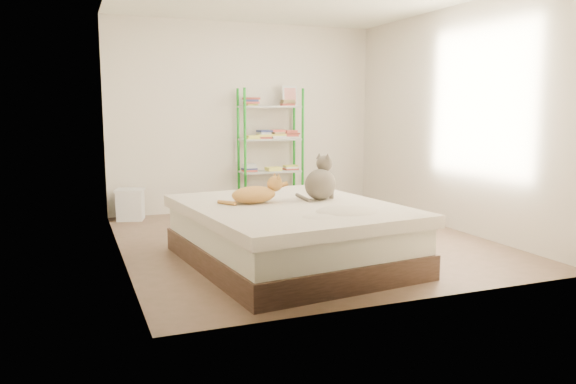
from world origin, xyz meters
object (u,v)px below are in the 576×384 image
grey_cat (320,178)px  shelf_unit (271,153)px  orange_cat (254,192)px  white_bin (130,204)px  bed (290,234)px  cardboard_box (314,209)px

grey_cat → shelf_unit: (0.41, 2.55, 0.04)m
grey_cat → orange_cat: bearing=52.2°
grey_cat → shelf_unit: 2.59m
grey_cat → white_bin: size_ratio=1.03×
bed → shelf_unit: shelf_unit is taller
grey_cat → shelf_unit: size_ratio=0.25×
bed → cardboard_box: size_ratio=4.60×
cardboard_box → orange_cat: bearing=-125.0°
shelf_unit → white_bin: 2.03m
bed → grey_cat: (0.36, 0.12, 0.49)m
bed → shelf_unit: (0.77, 2.68, 0.53)m
shelf_unit → white_bin: bearing=-179.1°
grey_cat → cardboard_box: size_ratio=0.84×
cardboard_box → white_bin: size_ratio=1.23×
grey_cat → white_bin: bearing=-3.3°
bed → grey_cat: grey_cat is taller
orange_cat → shelf_unit: shelf_unit is taller
orange_cat → grey_cat: (0.66, -0.04, 0.11)m
bed → shelf_unit: bearing=67.3°
bed → orange_cat: bearing=144.4°
orange_cat → shelf_unit: (1.06, 2.51, 0.15)m
grey_cat → white_bin: 3.00m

